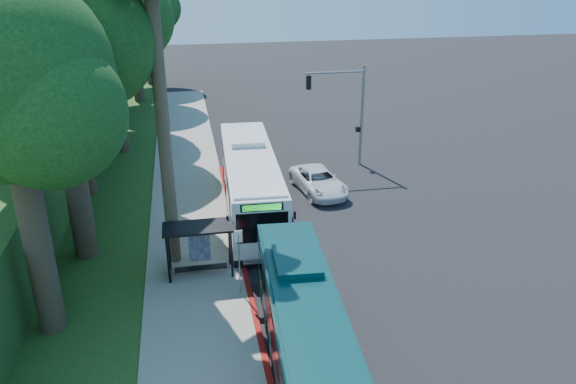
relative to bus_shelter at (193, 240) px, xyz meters
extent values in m
plane|color=black|center=(7.26, 2.86, -1.81)|extent=(140.00, 140.00, 0.00)
cube|color=gray|center=(-0.04, 2.86, -1.75)|extent=(4.50, 70.00, 0.12)
cube|color=maroon|center=(2.26, -1.14, -1.74)|extent=(0.25, 30.00, 0.13)
cube|color=#234719|center=(-5.74, 7.86, -1.78)|extent=(8.00, 70.00, 0.06)
cube|color=black|center=(0.26, -0.14, 0.69)|extent=(3.20, 1.50, 0.10)
cube|color=black|center=(-1.19, -0.14, -0.61)|extent=(0.06, 1.30, 2.20)
cube|color=navy|center=(0.26, 0.56, -0.56)|extent=(1.00, 0.12, 1.70)
cube|color=black|center=(0.26, -0.24, -1.36)|extent=(2.40, 0.40, 0.06)
cube|color=black|center=(-1.14, 0.46, -0.61)|extent=(0.08, 0.08, 2.40)
cube|color=black|center=(1.66, 0.46, -0.61)|extent=(0.08, 0.08, 2.40)
cube|color=black|center=(-1.14, -0.74, -0.61)|extent=(0.08, 0.08, 2.40)
cube|color=black|center=(1.66, -0.74, -0.61)|extent=(0.08, 0.08, 2.40)
cylinder|color=gray|center=(1.86, -2.14, -0.31)|extent=(0.06, 0.06, 3.00)
cube|color=white|center=(1.86, -2.14, 1.09)|extent=(0.35, 0.04, 0.55)
cylinder|color=gray|center=(12.06, 12.86, 1.69)|extent=(0.20, 0.20, 7.00)
cylinder|color=gray|center=(10.06, 12.86, 4.79)|extent=(4.00, 0.14, 0.14)
cube|color=black|center=(8.26, 12.86, 4.19)|extent=(0.30, 0.30, 0.90)
cube|color=black|center=(11.81, 12.86, 0.79)|extent=(0.25, 0.25, 0.35)
cylinder|color=#4C3F2D|center=(-0.94, 1.36, 4.69)|extent=(0.60, 0.60, 13.00)
cylinder|color=#382B1E|center=(-5.24, 2.86, 3.44)|extent=(1.10, 1.10, 10.50)
sphere|color=#0F3713|center=(-5.24, 2.86, 9.89)|extent=(8.00, 8.00, 8.00)
sphere|color=#0F3713|center=(-3.64, 1.66, 8.69)|extent=(5.60, 5.60, 5.60)
sphere|color=#0F3713|center=(-6.64, 4.26, 8.99)|extent=(5.20, 5.20, 5.20)
cylinder|color=#382B1E|center=(-6.24, 10.86, 4.14)|extent=(1.18, 1.18, 11.90)
cylinder|color=#382B1E|center=(-4.74, 18.86, 3.09)|extent=(1.06, 1.06, 9.80)
sphere|color=#0F3713|center=(-4.74, 18.86, 9.11)|extent=(8.40, 8.40, 8.40)
sphere|color=#0F3713|center=(-3.06, 17.60, 7.99)|extent=(5.88, 5.88, 5.88)
sphere|color=#0F3713|center=(-6.21, 20.33, 8.27)|extent=(5.46, 5.46, 5.46)
cylinder|color=#382B1E|center=(-6.74, 26.86, 3.79)|extent=(1.14, 1.14, 11.20)
cylinder|color=#382B1E|center=(-4.24, 34.86, 2.74)|extent=(1.02, 1.02, 9.10)
sphere|color=#0F3713|center=(-2.64, 33.66, 7.29)|extent=(5.60, 5.60, 5.60)
sphere|color=#0F3713|center=(-5.64, 36.26, 7.55)|extent=(5.20, 5.20, 5.20)
cylinder|color=#382B1E|center=(-3.24, 42.86, 2.39)|extent=(0.98, 0.98, 8.40)
sphere|color=#0F3713|center=(-1.84, 41.81, 6.59)|extent=(4.90, 4.90, 4.90)
sphere|color=#0F3713|center=(-4.47, 44.08, 6.83)|extent=(4.55, 4.55, 4.55)
cylinder|color=#382B1E|center=(-5.74, -3.14, 2.74)|extent=(1.02, 1.02, 9.10)
sphere|color=#0F3713|center=(-5.74, -3.14, 8.33)|extent=(7.20, 7.20, 7.20)
sphere|color=#0F3713|center=(-4.30, -4.22, 7.29)|extent=(5.04, 5.04, 5.04)
cube|color=silver|center=(3.46, 6.42, 0.11)|extent=(3.32, 13.08, 3.08)
cube|color=black|center=(3.46, 6.42, -1.48)|extent=(3.35, 13.15, 0.38)
cube|color=black|center=(3.48, 6.96, 0.41)|extent=(3.26, 10.23, 1.19)
cube|color=black|center=(3.17, -0.01, 0.36)|extent=(2.43, 0.24, 1.51)
cube|color=black|center=(3.74, 12.84, 0.46)|extent=(2.21, 0.23, 1.08)
cube|color=#19E533|center=(3.17, -0.02, 1.38)|extent=(1.80, 0.19, 0.30)
cube|color=silver|center=(3.46, 6.42, 1.71)|extent=(3.07, 12.43, 0.13)
cube|color=silver|center=(3.55, 8.58, 1.89)|extent=(2.05, 2.79, 0.38)
cylinder|color=black|center=(2.03, 2.32, -1.27)|extent=(0.37, 1.09, 1.08)
cylinder|color=black|center=(4.52, 2.21, -1.27)|extent=(0.37, 1.09, 1.08)
cylinder|color=black|center=(2.42, 11.40, -1.27)|extent=(0.37, 1.09, 1.08)
cylinder|color=black|center=(4.92, 11.29, -1.27)|extent=(0.37, 1.09, 1.08)
cube|color=#0A3437|center=(3.64, -6.99, -0.15)|extent=(3.01, 11.31, 2.66)
cube|color=black|center=(3.64, -6.99, -1.53)|extent=(3.04, 11.37, 0.33)
cube|color=black|center=(3.67, -6.53, 0.11)|extent=(2.93, 8.85, 1.03)
cube|color=black|center=(3.96, -1.45, 0.15)|extent=(1.91, 0.22, 0.93)
cube|color=#0A3437|center=(3.64, -6.99, 1.22)|extent=(2.79, 10.74, 0.11)
cube|color=#0A3437|center=(3.75, -5.13, 1.38)|extent=(1.79, 2.42, 0.33)
cylinder|color=black|center=(2.81, -2.69, -1.34)|extent=(0.33, 0.95, 0.93)
cylinder|color=black|center=(4.96, -2.81, -1.34)|extent=(0.33, 0.95, 0.93)
imported|color=silver|center=(7.99, 8.49, -1.09)|extent=(3.17, 5.48, 1.44)
camera|label=1|loc=(-0.04, -23.08, 12.05)|focal=35.00mm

